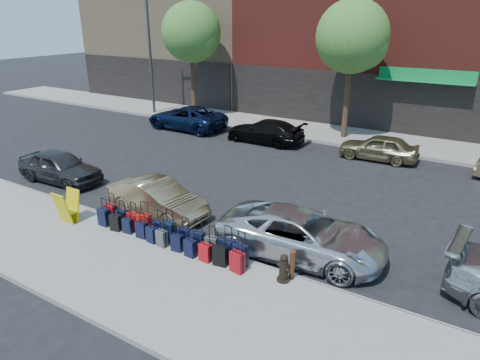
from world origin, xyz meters
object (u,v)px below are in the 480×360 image
Objects in this scene: fire_hydrant at (284,269)px; bollard at (292,265)px; display_rack at (68,207)px; car_near_0 at (60,167)px; car_near_2 at (302,234)px; car_near_1 at (157,198)px; car_far_1 at (265,131)px; car_far_2 at (379,147)px; tree_center at (355,39)px; tree_left at (193,34)px; suitcase_front_5 at (169,232)px; car_far_0 at (186,118)px; streetlight at (152,45)px.

bollard is at bearing 71.25° from fire_hydrant.
car_near_0 is at bearing 145.57° from display_rack.
car_near_2 reaches higher than display_rack.
car_near_1 is 0.78× the size of car_near_2.
display_rack is at bearing 141.71° from car_near_1.
car_far_1 is 1.19× the size of car_far_2.
car_near_1 is at bearing -100.80° from tree_center.
tree_center is 8.95× the size of bollard.
suitcase_front_5 is at bearing -55.64° from tree_left.
fire_hydrant is 0.21× the size of car_far_2.
car_near_2 is (13.42, -12.73, -4.74)m from tree_left.
tree_left reaches higher than car_far_0.
streetlight is 2.18× the size of car_far_2.
tree_left is 1.91× the size of car_near_1.
car_far_0 is at bearing 156.95° from fire_hydrant.
suitcase_front_5 is 0.27× the size of car_near_0.
car_near_2 is at bearing -93.25° from car_near_0.
streetlight reaches higher than car_far_1.
car_far_0 reaches higher than car_near_1.
car_near_0 is 5.67m from car_near_1.
car_far_1 reaches higher than suitcase_front_5.
car_near_1 is (-1.75, 1.45, 0.15)m from suitcase_front_5.
car_near_0 reaches higher than display_rack.
car_near_2 is 11.81m from car_far_1.
tree_left is 14.10m from car_far_2.
suitcase_front_5 is 1.37× the size of fire_hydrant.
tree_left and tree_center have the same top height.
tree_center is (10.50, 0.00, 0.00)m from tree_left.
tree_center is 6.64m from car_far_1.
display_rack is (-4.40, -15.05, -4.72)m from tree_center.
fire_hydrant is 0.25m from bollard.
display_rack is 0.22× the size of car_near_2.
tree_left reaches higher than display_rack.
car_far_0 reaches higher than car_near_0.
tree_left is at bearing 13.39° from streetlight.
tree_left is 1.88× the size of car_near_0.
car_near_0 is 9.81m from car_far_0.
car_far_1 is at bearing 10.07° from car_near_1.
car_near_0 reaches higher than car_far_2.
suitcase_front_5 is 0.29× the size of car_far_2.
display_rack is 12.19m from car_far_1.
suitcase_front_5 is 0.24× the size of car_far_1.
streetlight is at bearing 21.84° from car_near_0.
streetlight reaches higher than car_near_2.
car_far_0 is at bearing 110.44° from display_rack.
suitcase_front_5 is 3.96m from car_near_2.
car_far_2 is (12.99, -2.67, -4.79)m from tree_left.
suitcase_front_5 is 3.86m from fire_hydrant.
display_rack is at bearing -106.31° from tree_center.
display_rack is (-7.70, -0.87, 0.12)m from bollard.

